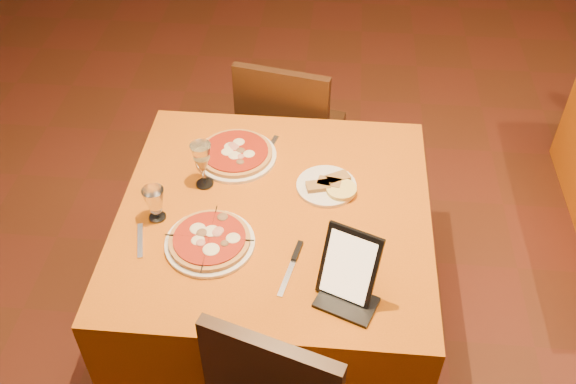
# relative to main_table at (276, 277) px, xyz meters

# --- Properties ---
(floor) EXTENTS (6.00, 7.00, 0.01)m
(floor) POSITION_rel_main_table_xyz_m (0.35, 0.03, -0.38)
(floor) COLOR #5E2D19
(floor) RESTS_ON ground
(main_table) EXTENTS (1.10, 1.10, 0.75)m
(main_table) POSITION_rel_main_table_xyz_m (0.00, 0.00, 0.00)
(main_table) COLOR #C25C0C
(main_table) RESTS_ON floor
(chair_main_far) EXTENTS (0.55, 0.55, 0.91)m
(chair_main_far) POSITION_rel_main_table_xyz_m (0.00, 0.83, 0.08)
(chair_main_far) COLOR black
(chair_main_far) RESTS_ON floor
(pizza_near) EXTENTS (0.30, 0.30, 0.03)m
(pizza_near) POSITION_rel_main_table_xyz_m (-0.20, -0.18, 0.39)
(pizza_near) COLOR white
(pizza_near) RESTS_ON main_table
(pizza_far) EXTENTS (0.31, 0.31, 0.03)m
(pizza_far) POSITION_rel_main_table_xyz_m (-0.18, 0.27, 0.39)
(pizza_far) COLOR white
(pizza_far) RESTS_ON main_table
(cutlet_dish) EXTENTS (0.22, 0.22, 0.03)m
(cutlet_dish) POSITION_rel_main_table_xyz_m (0.18, 0.13, 0.39)
(cutlet_dish) COLOR white
(cutlet_dish) RESTS_ON main_table
(wine_glass) EXTENTS (0.10, 0.10, 0.19)m
(wine_glass) POSITION_rel_main_table_xyz_m (-0.27, 0.11, 0.47)
(wine_glass) COLOR tan
(wine_glass) RESTS_ON main_table
(water_glass) EXTENTS (0.07, 0.07, 0.13)m
(water_glass) POSITION_rel_main_table_xyz_m (-0.40, -0.07, 0.44)
(water_glass) COLOR white
(water_glass) RESTS_ON main_table
(tablet) EXTENTS (0.20, 0.16, 0.23)m
(tablet) POSITION_rel_main_table_xyz_m (0.26, -0.34, 0.49)
(tablet) COLOR black
(tablet) RESTS_ON main_table
(knife) EXTENTS (0.06, 0.21, 0.01)m
(knife) POSITION_rel_main_table_xyz_m (0.08, -0.28, 0.38)
(knife) COLOR #B8B8BF
(knife) RESTS_ON main_table
(fork_near) EXTENTS (0.06, 0.16, 0.01)m
(fork_near) POSITION_rel_main_table_xyz_m (-0.43, -0.19, 0.38)
(fork_near) COLOR #B8B8BF
(fork_near) RESTS_ON main_table
(fork_far) EXTENTS (0.06, 0.18, 0.01)m
(fork_far) POSITION_rel_main_table_xyz_m (-0.06, 0.33, 0.38)
(fork_far) COLOR silver
(fork_far) RESTS_ON main_table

